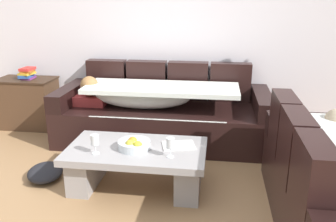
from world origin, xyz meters
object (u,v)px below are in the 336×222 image
coffee_table (137,163)px  fruit_bowl (134,145)px  wine_glass_near_right (170,144)px  open_magazine (179,145)px  couch_along_wall (160,114)px  crumpled_garment (45,172)px  wine_glass_near_left (95,141)px  side_cabinet (28,103)px  book_stack_on_cabinet (27,73)px

coffee_table → fruit_bowl: size_ratio=4.29×
wine_glass_near_right → open_magazine: size_ratio=0.59×
fruit_bowl → coffee_table: bearing=65.6°
couch_along_wall → crumpled_garment: (-0.91, -1.08, -0.27)m
wine_glass_near_left → open_magazine: wine_glass_near_left is taller
fruit_bowl → side_cabinet: size_ratio=0.39×
coffee_table → book_stack_on_cabinet: 2.22m
book_stack_on_cabinet → wine_glass_near_right: bearing=-36.3°
wine_glass_near_left → book_stack_on_cabinet: 2.06m
fruit_bowl → crumpled_garment: (-0.88, 0.06, -0.36)m
crumpled_garment → wine_glass_near_left: bearing=-18.8°
couch_along_wall → side_cabinet: bearing=172.7°
wine_glass_near_left → book_stack_on_cabinet: book_stack_on_cabinet is taller
coffee_table → fruit_bowl: 0.18m
wine_glass_near_left → side_cabinet: bearing=133.6°
wine_glass_near_left → crumpled_garment: wine_glass_near_left is taller
open_magazine → side_cabinet: (-2.10, 1.25, -0.06)m
wine_glass_near_left → crumpled_garment: bearing=161.2°
open_magazine → side_cabinet: side_cabinet is taller
wine_glass_near_left → coffee_table: bearing=27.7°
couch_along_wall → crumpled_garment: 1.44m
fruit_bowl → wine_glass_near_left: wine_glass_near_left is taller
side_cabinet → wine_glass_near_left: bearing=-46.4°
wine_glass_near_left → side_cabinet: 2.08m
coffee_table → crumpled_garment: size_ratio=3.00×
side_cabinet → crumpled_garment: (0.85, -1.30, -0.26)m
wine_glass_near_left → wine_glass_near_right: (0.63, 0.02, 0.00)m
wine_glass_near_right → book_stack_on_cabinet: bearing=143.7°
wine_glass_near_right → fruit_bowl: bearing=160.9°
open_magazine → crumpled_garment: size_ratio=0.70×
wine_glass_near_left → book_stack_on_cabinet: bearing=132.9°
couch_along_wall → book_stack_on_cabinet: size_ratio=10.71×
fruit_bowl → open_magazine: fruit_bowl is taller
fruit_bowl → crumpled_garment: 0.95m
wine_glass_near_left → side_cabinet: (-1.43, 1.50, -0.17)m
wine_glass_near_left → couch_along_wall: bearing=75.5°
couch_along_wall → wine_glass_near_left: bearing=-104.5°
coffee_table → book_stack_on_cabinet: size_ratio=5.34×
couch_along_wall → wine_glass_near_right: couch_along_wall is taller
open_magazine → side_cabinet: 2.44m
crumpled_garment → open_magazine: bearing=2.5°
wine_glass_near_right → crumpled_garment: wine_glass_near_right is taller
side_cabinet → book_stack_on_cabinet: book_stack_on_cabinet is taller
wine_glass_near_left → crumpled_garment: size_ratio=0.42×
coffee_table → wine_glass_near_left: size_ratio=7.23×
open_magazine → book_stack_on_cabinet: bearing=134.2°
fruit_bowl → book_stack_on_cabinet: size_ratio=1.25×
book_stack_on_cabinet → crumpled_garment: bearing=-58.0°
fruit_bowl → side_cabinet: (-1.73, 1.37, -0.10)m
wine_glass_near_right → couch_along_wall: bearing=103.2°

